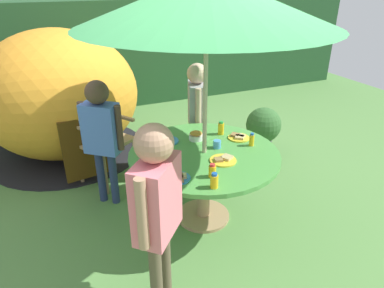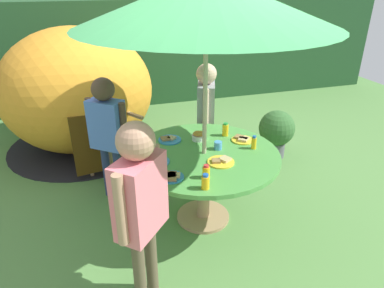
{
  "view_description": "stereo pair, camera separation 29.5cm",
  "coord_description": "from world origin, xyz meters",
  "px_view_note": "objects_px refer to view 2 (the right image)",
  "views": [
    {
      "loc": [
        -1.15,
        -2.38,
        2.05
      ],
      "look_at": [
        -0.09,
        0.05,
        0.76
      ],
      "focal_mm": 32.42,
      "sensor_mm": 36.0,
      "label": 1
    },
    {
      "loc": [
        -0.87,
        -2.48,
        2.05
      ],
      "look_at": [
        -0.09,
        0.05,
        0.76
      ],
      "focal_mm": 32.42,
      "sensor_mm": 36.0,
      "label": 2
    }
  ],
  "objects_px": {
    "juice_bottle_far_right": "(205,182)",
    "dome_tent": "(77,90)",
    "wooden_chair": "(110,129)",
    "potted_plant": "(276,131)",
    "juice_bottle_far_left": "(206,172)",
    "juice_bottle_center_front": "(254,143)",
    "juice_bottle_near_left": "(225,130)",
    "garden_table": "(204,165)",
    "snack_bowl": "(199,136)",
    "plate_back_edge": "(242,139)",
    "patio_umbrella": "(207,1)",
    "child_in_pink_shirt": "(140,196)",
    "child_in_blue_shirt": "(107,125)",
    "plate_mid_left": "(221,161)",
    "plate_front_edge": "(169,139)",
    "child_in_grey_shirt": "(206,106)",
    "cup_near": "(218,145)",
    "plate_near_right": "(156,161)",
    "plate_center_back": "(172,176)"
  },
  "relations": [
    {
      "from": "patio_umbrella",
      "to": "child_in_blue_shirt",
      "type": "distance_m",
      "value": 1.46
    },
    {
      "from": "child_in_grey_shirt",
      "to": "plate_back_edge",
      "type": "xyz_separation_m",
      "value": [
        0.11,
        -0.7,
        -0.1
      ]
    },
    {
      "from": "patio_umbrella",
      "to": "plate_back_edge",
      "type": "bearing_deg",
      "value": 17.29
    },
    {
      "from": "patio_umbrella",
      "to": "child_in_grey_shirt",
      "type": "xyz_separation_m",
      "value": [
        0.3,
        0.83,
        -1.1
      ]
    },
    {
      "from": "child_in_blue_shirt",
      "to": "cup_near",
      "type": "relative_size",
      "value": 17.69
    },
    {
      "from": "child_in_pink_shirt",
      "to": "juice_bottle_far_right",
      "type": "bearing_deg",
      "value": -24.89
    },
    {
      "from": "child_in_pink_shirt",
      "to": "juice_bottle_far_left",
      "type": "distance_m",
      "value": 0.65
    },
    {
      "from": "garden_table",
      "to": "juice_bottle_far_left",
      "type": "height_order",
      "value": "juice_bottle_far_left"
    },
    {
      "from": "snack_bowl",
      "to": "juice_bottle_near_left",
      "type": "distance_m",
      "value": 0.27
    },
    {
      "from": "child_in_blue_shirt",
      "to": "juice_bottle_center_front",
      "type": "height_order",
      "value": "child_in_blue_shirt"
    },
    {
      "from": "juice_bottle_far_right",
      "to": "dome_tent",
      "type": "bearing_deg",
      "value": 108.9
    },
    {
      "from": "dome_tent",
      "to": "juice_bottle_far_right",
      "type": "height_order",
      "value": "dome_tent"
    },
    {
      "from": "juice_bottle_center_front",
      "to": "patio_umbrella",
      "type": "bearing_deg",
      "value": 173.74
    },
    {
      "from": "dome_tent",
      "to": "cup_near",
      "type": "height_order",
      "value": "dome_tent"
    },
    {
      "from": "patio_umbrella",
      "to": "juice_bottle_center_front",
      "type": "distance_m",
      "value": 1.23
    },
    {
      "from": "juice_bottle_near_left",
      "to": "garden_table",
      "type": "bearing_deg",
      "value": -137.58
    },
    {
      "from": "plate_front_edge",
      "to": "plate_back_edge",
      "type": "bearing_deg",
      "value": -17.39
    },
    {
      "from": "wooden_chair",
      "to": "juice_bottle_far_right",
      "type": "bearing_deg",
      "value": -104.43
    },
    {
      "from": "dome_tent",
      "to": "potted_plant",
      "type": "xyz_separation_m",
      "value": [
        2.27,
        -1.04,
        -0.41
      ]
    },
    {
      "from": "potted_plant",
      "to": "juice_bottle_far_left",
      "type": "xyz_separation_m",
      "value": [
        -1.37,
        -1.3,
        0.39
      ]
    },
    {
      "from": "dome_tent",
      "to": "juice_bottle_far_left",
      "type": "relative_size",
      "value": 20.39
    },
    {
      "from": "dome_tent",
      "to": "child_in_pink_shirt",
      "type": "distance_m",
      "value": 2.7
    },
    {
      "from": "child_in_grey_shirt",
      "to": "plate_center_back",
      "type": "height_order",
      "value": "child_in_grey_shirt"
    },
    {
      "from": "child_in_grey_shirt",
      "to": "plate_back_edge",
      "type": "bearing_deg",
      "value": 29.14
    },
    {
      "from": "potted_plant",
      "to": "juice_bottle_far_right",
      "type": "height_order",
      "value": "juice_bottle_far_right"
    },
    {
      "from": "juice_bottle_far_right",
      "to": "cup_near",
      "type": "relative_size",
      "value": 1.67
    },
    {
      "from": "snack_bowl",
      "to": "plate_back_edge",
      "type": "height_order",
      "value": "snack_bowl"
    },
    {
      "from": "plate_mid_left",
      "to": "juice_bottle_far_left",
      "type": "height_order",
      "value": "juice_bottle_far_left"
    },
    {
      "from": "child_in_blue_shirt",
      "to": "plate_mid_left",
      "type": "xyz_separation_m",
      "value": [
        0.83,
        -0.81,
        -0.1
      ]
    },
    {
      "from": "snack_bowl",
      "to": "juice_bottle_far_right",
      "type": "bearing_deg",
      "value": -104.96
    },
    {
      "from": "garden_table",
      "to": "plate_mid_left",
      "type": "xyz_separation_m",
      "value": [
        0.08,
        -0.2,
        0.13
      ]
    },
    {
      "from": "garden_table",
      "to": "child_in_grey_shirt",
      "type": "bearing_deg",
      "value": 69.97
    },
    {
      "from": "patio_umbrella",
      "to": "plate_mid_left",
      "type": "distance_m",
      "value": 1.22
    },
    {
      "from": "plate_mid_left",
      "to": "juice_bottle_center_front",
      "type": "height_order",
      "value": "juice_bottle_center_front"
    },
    {
      "from": "plate_mid_left",
      "to": "plate_back_edge",
      "type": "xyz_separation_m",
      "value": [
        0.34,
        0.33,
        0.0
      ]
    },
    {
      "from": "plate_back_edge",
      "to": "cup_near",
      "type": "relative_size",
      "value": 2.84
    },
    {
      "from": "garden_table",
      "to": "child_in_pink_shirt",
      "type": "relative_size",
      "value": 0.97
    },
    {
      "from": "juice_bottle_center_front",
      "to": "wooden_chair",
      "type": "bearing_deg",
      "value": 135.02
    },
    {
      "from": "child_in_pink_shirt",
      "to": "plate_center_back",
      "type": "xyz_separation_m",
      "value": [
        0.3,
        0.42,
        -0.16
      ]
    },
    {
      "from": "plate_center_back",
      "to": "juice_bottle_far_right",
      "type": "height_order",
      "value": "juice_bottle_far_right"
    },
    {
      "from": "snack_bowl",
      "to": "plate_near_right",
      "type": "relative_size",
      "value": 0.59
    },
    {
      "from": "child_in_grey_shirt",
      "to": "plate_front_edge",
      "type": "height_order",
      "value": "child_in_grey_shirt"
    },
    {
      "from": "cup_near",
      "to": "juice_bottle_center_front",
      "type": "bearing_deg",
      "value": -15.08
    },
    {
      "from": "plate_mid_left",
      "to": "plate_center_back",
      "type": "xyz_separation_m",
      "value": [
        -0.44,
        -0.12,
        0.0
      ]
    },
    {
      "from": "patio_umbrella",
      "to": "potted_plant",
      "type": "height_order",
      "value": "patio_umbrella"
    },
    {
      "from": "patio_umbrella",
      "to": "juice_bottle_near_left",
      "type": "relative_size",
      "value": 16.18
    },
    {
      "from": "juice_bottle_far_left",
      "to": "cup_near",
      "type": "bearing_deg",
      "value": 58.59
    },
    {
      "from": "plate_front_edge",
      "to": "child_in_pink_shirt",
      "type": "bearing_deg",
      "value": -112.32
    },
    {
      "from": "plate_front_edge",
      "to": "garden_table",
      "type": "bearing_deg",
      "value": -55.55
    },
    {
      "from": "plate_near_right",
      "to": "juice_bottle_center_front",
      "type": "distance_m",
      "value": 0.87
    }
  ]
}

